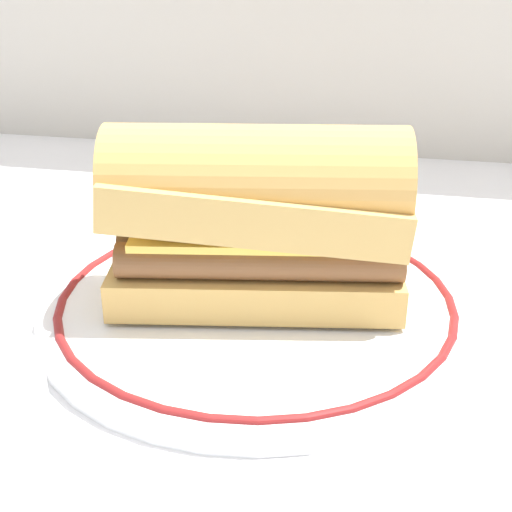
# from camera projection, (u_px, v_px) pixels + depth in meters

# --- Properties ---
(ground_plane) EXTENTS (1.50, 1.50, 0.00)m
(ground_plane) POSITION_uv_depth(u_px,v_px,m) (256.00, 343.00, 0.48)
(ground_plane) COLOR white
(plate) EXTENTS (0.30, 0.30, 0.01)m
(plate) POSITION_uv_depth(u_px,v_px,m) (256.00, 304.00, 0.51)
(plate) COLOR white
(plate) RESTS_ON ground_plane
(sausage_sandwich) EXTENTS (0.20, 0.11, 0.12)m
(sausage_sandwich) POSITION_uv_depth(u_px,v_px,m) (256.00, 214.00, 0.48)
(sausage_sandwich) COLOR tan
(sausage_sandwich) RESTS_ON plate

